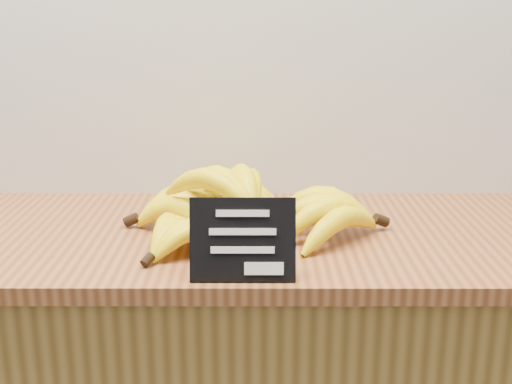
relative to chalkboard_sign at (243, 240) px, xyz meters
The scene contains 3 objects.
counter_top 0.25m from the chalkboard_sign, 84.96° to the left, with size 1.41×0.54×0.03m, color #995A2F.
chalkboard_sign is the anchor object (origin of this frame).
banana_pile 0.23m from the chalkboard_sign, 93.88° to the left, with size 0.50×0.40×0.13m.
Camera 1 is at (-0.02, 1.58, 1.34)m, focal length 45.00 mm.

